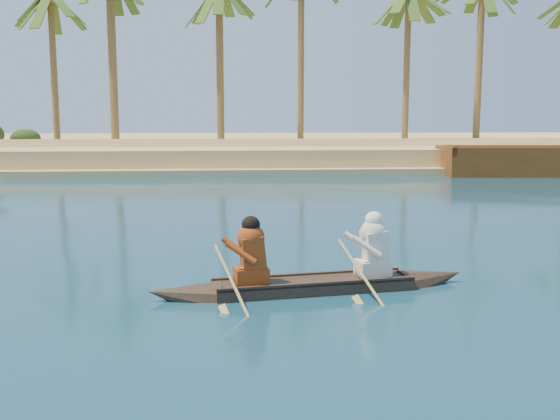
{
  "coord_description": "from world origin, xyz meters",
  "views": [
    {
      "loc": [
        -9.48,
        -9.43,
        2.8
      ],
      "look_at": [
        -8.37,
        2.57,
        1.08
      ],
      "focal_mm": 40.0,
      "sensor_mm": 36.0,
      "label": 1
    }
  ],
  "objects": [
    {
      "name": "palm_grove",
      "position": [
        0.0,
        35.0,
        8.0
      ],
      "size": [
        110.0,
        14.0,
        16.0
      ],
      "primitive_type": null,
      "color": "#34591F",
      "rests_on": "ground"
    },
    {
      "name": "sandy_embankment",
      "position": [
        0.0,
        46.89,
        0.53
      ],
      "size": [
        150.0,
        51.0,
        1.5
      ],
      "color": "#E3C380",
      "rests_on": "ground"
    },
    {
      "name": "barge_mid",
      "position": [
        7.39,
        22.0,
        0.62
      ],
      "size": [
        10.9,
        4.56,
        1.77
      ],
      "rotation": [
        0.0,
        0.0,
        -0.1
      ],
      "color": "brown",
      "rests_on": "ground"
    },
    {
      "name": "shrub_cluster",
      "position": [
        0.0,
        31.5,
        1.2
      ],
      "size": [
        100.0,
        6.0,
        2.4
      ],
      "primitive_type": null,
      "color": "#183212",
      "rests_on": "ground"
    },
    {
      "name": "canoe",
      "position": [
        -8.0,
        0.56,
        0.29
      ],
      "size": [
        5.47,
        1.5,
        1.49
      ],
      "rotation": [
        0.0,
        0.0,
        0.15
      ],
      "color": "#3C2D21",
      "rests_on": "ground"
    }
  ]
}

